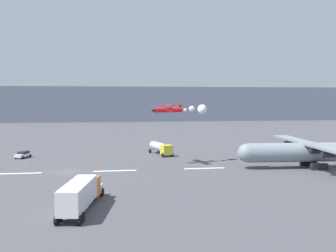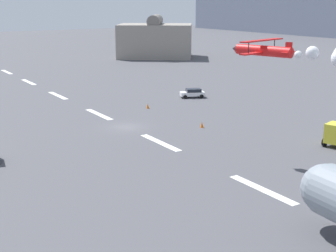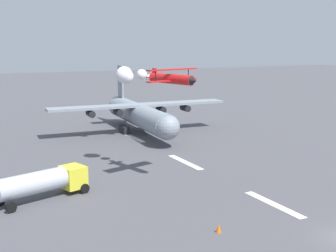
# 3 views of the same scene
# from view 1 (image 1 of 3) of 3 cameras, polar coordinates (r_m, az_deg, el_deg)

# --- Properties ---
(ground_plane) EXTENTS (440.00, 440.00, 0.00)m
(ground_plane) POSITION_cam_1_polar(r_m,az_deg,el_deg) (73.59, -14.69, -6.66)
(ground_plane) COLOR #4C4C51
(ground_plane) RESTS_ON ground
(runway_stripe_3) EXTENTS (8.00, 0.90, 0.01)m
(runway_stripe_3) POSITION_cam_1_polar(r_m,az_deg,el_deg) (75.02, -21.32, -6.60)
(runway_stripe_3) COLOR white
(runway_stripe_3) RESTS_ON ground
(runway_stripe_4) EXTENTS (8.00, 0.90, 0.01)m
(runway_stripe_4) POSITION_cam_1_polar(r_m,az_deg,el_deg) (73.15, -7.90, -6.62)
(runway_stripe_4) COLOR white
(runway_stripe_4) RESTS_ON ground
(runway_stripe_5) EXTENTS (8.00, 0.90, 0.01)m
(runway_stripe_5) POSITION_cam_1_polar(r_m,az_deg,el_deg) (75.31, 5.46, -6.29)
(runway_stripe_5) COLOR white
(runway_stripe_5) RESTS_ON ground
(runway_stripe_6) EXTENTS (8.00, 0.90, 0.01)m
(runway_stripe_6) POSITION_cam_1_polar(r_m,az_deg,el_deg) (81.19, 17.45, -5.70)
(runway_stripe_6) COLOR white
(runway_stripe_6) RESTS_ON ground
(mountain_ridge_distant) EXTENTS (396.00, 16.00, 20.43)m
(mountain_ridge_distant) POSITION_cam_1_polar(r_m,az_deg,el_deg) (230.44, -10.50, 3.22)
(mountain_ridge_distant) COLOR slate
(mountain_ridge_distant) RESTS_ON ground
(cargo_transport_plane) EXTENTS (26.69, 30.64, 10.96)m
(cargo_transport_plane) POSITION_cam_1_polar(r_m,az_deg,el_deg) (79.62, 19.58, -3.58)
(cargo_transport_plane) COLOR gray
(cargo_transport_plane) RESTS_ON ground
(stunt_biplane_red) EXTENTS (12.43, 6.71, 2.07)m
(stunt_biplane_red) POSITION_cam_1_polar(r_m,az_deg,el_deg) (80.18, 3.11, 2.47)
(stunt_biplane_red) COLOR red
(semi_truck_orange) EXTENTS (5.12, 13.95, 3.70)m
(semi_truck_orange) POSITION_cam_1_polar(r_m,az_deg,el_deg) (48.49, -12.82, -9.68)
(semi_truck_orange) COLOR silver
(semi_truck_orange) RESTS_ON ground
(fuel_tanker_truck) EXTENTS (5.15, 9.38, 2.90)m
(fuel_tanker_truck) POSITION_cam_1_polar(r_m,az_deg,el_deg) (92.51, -1.08, -3.24)
(fuel_tanker_truck) COLOR yellow
(fuel_tanker_truck) RESTS_ON ground
(airport_staff_sedan) EXTENTS (3.23, 4.48, 1.52)m
(airport_staff_sedan) POSITION_cam_1_polar(r_m,az_deg,el_deg) (93.90, -20.78, -3.97)
(airport_staff_sedan) COLOR white
(airport_staff_sedan) RESTS_ON ground
(traffic_cone_near) EXTENTS (0.44, 0.44, 0.75)m
(traffic_cone_near) POSITION_cam_1_polar(r_m,az_deg,el_deg) (82.69, -19.93, -5.32)
(traffic_cone_near) COLOR orange
(traffic_cone_near) RESTS_ON ground
(traffic_cone_far) EXTENTS (0.44, 0.44, 0.75)m
(traffic_cone_far) POSITION_cam_1_polar(r_m,az_deg,el_deg) (81.24, -10.18, -5.31)
(traffic_cone_far) COLOR orange
(traffic_cone_far) RESTS_ON ground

